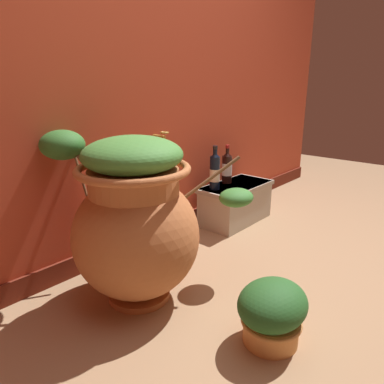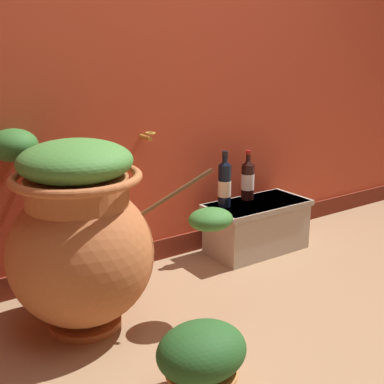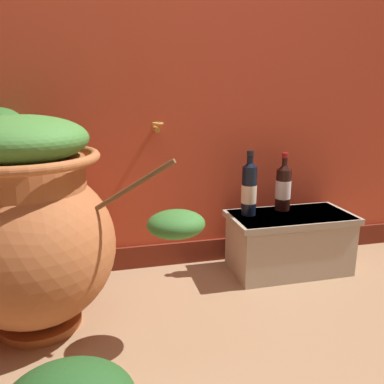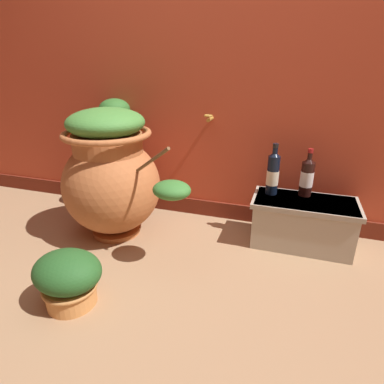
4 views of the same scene
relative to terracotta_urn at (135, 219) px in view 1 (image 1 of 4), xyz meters
name	(u,v)px [view 1 (image 1 of 4)]	position (x,y,z in m)	size (l,w,h in m)	color
ground_plane	(312,293)	(0.61, -0.67, -0.42)	(7.00, 7.00, 0.00)	#9E7A56
back_wall	(149,43)	(0.61, 0.53, 0.87)	(4.40, 0.33, 2.60)	#B74228
terracotta_urn	(135,219)	(0.00, 0.00, 0.00)	(0.92, 0.94, 0.84)	#B26638
stone_ledge	(236,201)	(1.19, 0.21, -0.26)	(0.62, 0.32, 0.30)	#B2A893
wine_bottle_left	(215,171)	(0.98, 0.26, 0.02)	(0.08, 0.08, 0.32)	black
wine_bottle_middle	(227,167)	(1.18, 0.30, 0.01)	(0.08, 0.08, 0.30)	black
potted_shrub	(272,311)	(0.15, -0.68, -0.28)	(0.33, 0.28, 0.27)	#D68E4C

